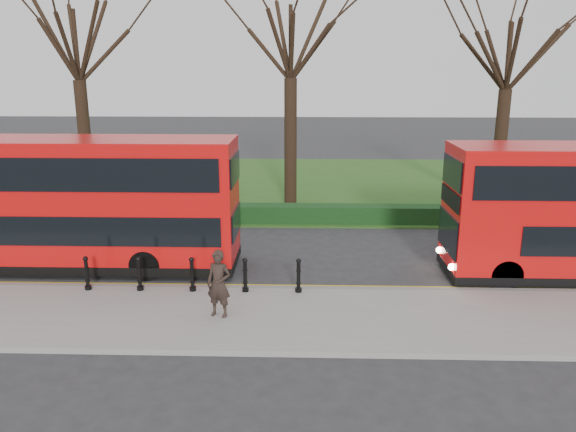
{
  "coord_description": "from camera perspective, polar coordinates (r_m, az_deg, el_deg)",
  "views": [
    {
      "loc": [
        2.67,
        -16.97,
        6.68
      ],
      "look_at": [
        2.16,
        0.5,
        2.0
      ],
      "focal_mm": 35.0,
      "sensor_mm": 36.0,
      "label": 1
    }
  ],
  "objects": [
    {
      "name": "grass_verge",
      "position": [
        32.76,
        -3.03,
        3.26
      ],
      "size": [
        60.0,
        18.0,
        0.06
      ],
      "primitive_type": "cube",
      "color": "#2A511B",
      "rests_on": "ground"
    },
    {
      "name": "tree_left",
      "position": [
        29.03,
        -20.79,
        16.62
      ],
      "size": [
        7.02,
        7.02,
        10.97
      ],
      "color": "black",
      "rests_on": "ground"
    },
    {
      "name": "bollard_row",
      "position": [
        17.07,
        -9.72,
        -5.92
      ],
      "size": [
        6.51,
        0.15,
        1.0
      ],
      "color": "black",
      "rests_on": "pavement"
    },
    {
      "name": "yellow_line_inner",
      "position": [
        17.97,
        -7.05,
        -6.93
      ],
      "size": [
        60.0,
        0.1,
        0.01
      ],
      "primitive_type": "cube",
      "color": "yellow",
      "rests_on": "ground"
    },
    {
      "name": "ground",
      "position": [
        18.43,
        -6.81,
        -6.37
      ],
      "size": [
        120.0,
        120.0,
        0.0
      ],
      "primitive_type": "plane",
      "color": "#28282B",
      "rests_on": "ground"
    },
    {
      "name": "hedge",
      "position": [
        24.73,
        -4.58,
        0.23
      ],
      "size": [
        60.0,
        0.9,
        0.8
      ],
      "primitive_type": "cube",
      "color": "black",
      "rests_on": "ground"
    },
    {
      "name": "bus_lead",
      "position": [
        20.06,
        -21.25,
        1.11
      ],
      "size": [
        11.08,
        2.54,
        4.41
      ],
      "color": "red",
      "rests_on": "ground"
    },
    {
      "name": "tree_right",
      "position": [
        28.54,
        21.58,
        15.51
      ],
      "size": [
        6.56,
        6.56,
        10.24
      ],
      "color": "black",
      "rests_on": "ground"
    },
    {
      "name": "kerb",
      "position": [
        17.48,
        -7.3,
        -7.33
      ],
      "size": [
        60.0,
        0.25,
        0.16
      ],
      "primitive_type": "cube",
      "color": "slate",
      "rests_on": "ground"
    },
    {
      "name": "tree_mid",
      "position": [
        27.01,
        0.27,
        18.02
      ],
      "size": [
        7.14,
        7.14,
        11.15
      ],
      "color": "black",
      "rests_on": "ground"
    },
    {
      "name": "pavement",
      "position": [
        15.68,
        -8.42,
        -10.1
      ],
      "size": [
        60.0,
        4.0,
        0.15
      ],
      "primitive_type": "cube",
      "color": "gray",
      "rests_on": "ground"
    },
    {
      "name": "pedestrian",
      "position": [
        15.15,
        -7.05,
        -6.85
      ],
      "size": [
        0.77,
        0.61,
        1.84
      ],
      "primitive_type": "imported",
      "rotation": [
        0.0,
        0.0,
        -0.27
      ],
      "color": "black",
      "rests_on": "pavement"
    },
    {
      "name": "yellow_line_outer",
      "position": [
        17.78,
        -7.14,
        -7.17
      ],
      "size": [
        60.0,
        0.1,
        0.01
      ],
      "primitive_type": "cube",
      "color": "yellow",
      "rests_on": "ground"
    }
  ]
}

